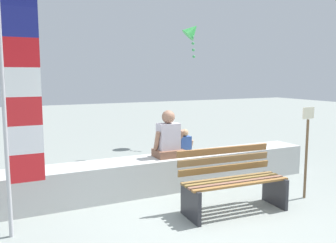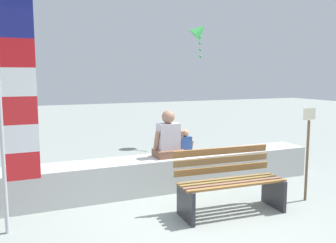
{
  "view_description": "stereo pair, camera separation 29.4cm",
  "coord_description": "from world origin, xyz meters",
  "px_view_note": "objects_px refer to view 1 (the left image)",
  "views": [
    {
      "loc": [
        -2.46,
        -3.95,
        1.93
      ],
      "look_at": [
        0.16,
        1.39,
        1.16
      ],
      "focal_mm": 38.16,
      "sensor_mm": 36.0,
      "label": 1
    },
    {
      "loc": [
        -2.19,
        -4.08,
        1.93
      ],
      "look_at": [
        0.16,
        1.39,
        1.16
      ],
      "focal_mm": 38.16,
      "sensor_mm": 36.0,
      "label": 2
    }
  ],
  "objects_px": {
    "park_bench": "(232,182)",
    "flag_banner": "(17,92)",
    "person_adult": "(168,139)",
    "sign_post": "(307,145)",
    "person_child": "(185,145)",
    "kite_green": "(192,31)"
  },
  "relations": [
    {
      "from": "park_bench",
      "to": "flag_banner",
      "type": "bearing_deg",
      "value": 170.38
    },
    {
      "from": "person_adult",
      "to": "kite_green",
      "type": "height_order",
      "value": "kite_green"
    },
    {
      "from": "person_adult",
      "to": "kite_green",
      "type": "relative_size",
      "value": 0.77
    },
    {
      "from": "person_child",
      "to": "park_bench",
      "type": "bearing_deg",
      "value": -87.18
    },
    {
      "from": "park_bench",
      "to": "flag_banner",
      "type": "xyz_separation_m",
      "value": [
        -2.75,
        0.47,
        1.33
      ]
    },
    {
      "from": "person_child",
      "to": "flag_banner",
      "type": "xyz_separation_m",
      "value": [
        -2.68,
        -0.83,
        1.01
      ]
    },
    {
      "from": "park_bench",
      "to": "person_adult",
      "type": "distance_m",
      "value": 1.42
    },
    {
      "from": "person_adult",
      "to": "flag_banner",
      "type": "bearing_deg",
      "value": -160.72
    },
    {
      "from": "person_adult",
      "to": "sign_post",
      "type": "bearing_deg",
      "value": -38.61
    },
    {
      "from": "park_bench",
      "to": "person_adult",
      "type": "bearing_deg",
      "value": 106.44
    },
    {
      "from": "park_bench",
      "to": "flag_banner",
      "type": "distance_m",
      "value": 3.09
    },
    {
      "from": "flag_banner",
      "to": "person_child",
      "type": "bearing_deg",
      "value": 17.15
    },
    {
      "from": "flag_banner",
      "to": "kite_green",
      "type": "relative_size",
      "value": 2.95
    },
    {
      "from": "sign_post",
      "to": "person_adult",
      "type": "bearing_deg",
      "value": 141.39
    },
    {
      "from": "park_bench",
      "to": "sign_post",
      "type": "distance_m",
      "value": 1.41
    },
    {
      "from": "park_bench",
      "to": "flag_banner",
      "type": "height_order",
      "value": "flag_banner"
    },
    {
      "from": "kite_green",
      "to": "flag_banner",
      "type": "bearing_deg",
      "value": -138.68
    },
    {
      "from": "person_child",
      "to": "person_adult",
      "type": "bearing_deg",
      "value": -179.92
    },
    {
      "from": "flag_banner",
      "to": "person_adult",
      "type": "bearing_deg",
      "value": 19.28
    },
    {
      "from": "kite_green",
      "to": "park_bench",
      "type": "bearing_deg",
      "value": -113.15
    },
    {
      "from": "person_child",
      "to": "flag_banner",
      "type": "bearing_deg",
      "value": -162.85
    },
    {
      "from": "flag_banner",
      "to": "kite_green",
      "type": "xyz_separation_m",
      "value": [
        4.72,
        4.15,
        1.39
      ]
    }
  ]
}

